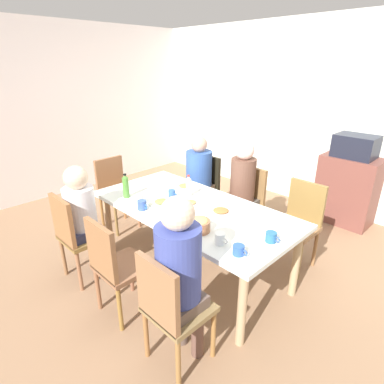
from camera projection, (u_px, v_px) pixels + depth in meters
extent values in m
plane|color=#8F6C4F|center=(192.00, 269.00, 3.30)|extent=(7.22, 7.22, 0.00)
cube|color=silver|center=(319.00, 117.00, 4.45)|extent=(6.25, 0.12, 2.60)
cube|color=silver|center=(51.00, 112.00, 4.82)|extent=(0.12, 5.19, 2.60)
cube|color=white|center=(192.00, 208.00, 3.03)|extent=(2.04, 0.99, 0.04)
cylinder|color=tan|center=(109.00, 223.00, 3.51)|extent=(0.07, 0.07, 0.69)
cylinder|color=tan|center=(242.00, 308.00, 2.30)|extent=(0.07, 0.07, 0.69)
cylinder|color=tan|center=(163.00, 203.00, 4.03)|extent=(0.07, 0.07, 0.69)
cylinder|color=tan|center=(296.00, 263.00, 2.82)|extent=(0.07, 0.07, 0.69)
cube|color=brown|center=(124.00, 266.00, 2.61)|extent=(0.40, 0.40, 0.04)
cylinder|color=brown|center=(98.00, 288.00, 2.70)|extent=(0.04, 0.04, 0.43)
cylinder|color=olive|center=(120.00, 309.00, 2.47)|extent=(0.04, 0.04, 0.43)
cylinder|color=brown|center=(131.00, 271.00, 2.92)|extent=(0.04, 0.04, 0.43)
cylinder|color=#925835|center=(154.00, 288.00, 2.69)|extent=(0.04, 0.04, 0.43)
cube|color=#8D5E3A|center=(101.00, 251.00, 2.40)|extent=(0.38, 0.04, 0.45)
cube|color=olive|center=(119.00, 196.00, 4.00)|extent=(0.40, 0.40, 0.04)
cylinder|color=#94623A|center=(124.00, 204.00, 4.30)|extent=(0.04, 0.04, 0.43)
cylinder|color=brown|center=(102.00, 212.00, 4.08)|extent=(0.04, 0.04, 0.43)
cylinder|color=#956041|center=(139.00, 212.00, 4.08)|extent=(0.04, 0.04, 0.43)
cylinder|color=olive|center=(116.00, 220.00, 3.86)|extent=(0.04, 0.04, 0.43)
cube|color=brown|center=(110.00, 175.00, 4.03)|extent=(0.04, 0.38, 0.45)
cube|color=#915841|center=(241.00, 209.00, 3.65)|extent=(0.40, 0.40, 0.04)
cylinder|color=brown|center=(260.00, 226.00, 3.73)|extent=(0.04, 0.04, 0.43)
cylinder|color=olive|center=(237.00, 217.00, 3.96)|extent=(0.04, 0.04, 0.43)
cylinder|color=brown|center=(243.00, 236.00, 3.51)|extent=(0.04, 0.04, 0.43)
cylinder|color=brown|center=(219.00, 226.00, 3.73)|extent=(0.04, 0.04, 0.43)
cube|color=olive|center=(251.00, 186.00, 3.68)|extent=(0.38, 0.04, 0.45)
cylinder|color=brown|center=(240.00, 230.00, 3.61)|extent=(0.09, 0.09, 0.45)
cylinder|color=brown|center=(229.00, 225.00, 3.72)|extent=(0.09, 0.09, 0.45)
cube|color=#524B44|center=(241.00, 204.00, 3.62)|extent=(0.30, 0.30, 0.10)
cylinder|color=brown|center=(243.00, 180.00, 3.51)|extent=(0.28, 0.28, 0.49)
sphere|color=beige|center=(245.00, 150.00, 3.38)|extent=(0.21, 0.21, 0.21)
cube|color=#8B6341|center=(295.00, 229.00, 3.20)|extent=(0.40, 0.40, 0.04)
cylinder|color=#94673E|center=(315.00, 248.00, 3.28)|extent=(0.04, 0.04, 0.43)
cylinder|color=olive|center=(286.00, 236.00, 3.51)|extent=(0.04, 0.04, 0.43)
cylinder|color=olive|center=(299.00, 261.00, 3.06)|extent=(0.04, 0.04, 0.43)
cylinder|color=brown|center=(269.00, 248.00, 3.29)|extent=(0.04, 0.04, 0.43)
cube|color=olive|center=(306.00, 203.00, 3.23)|extent=(0.38, 0.04, 0.45)
cube|color=olive|center=(84.00, 237.00, 3.06)|extent=(0.40, 0.40, 0.04)
cylinder|color=brown|center=(63.00, 256.00, 3.14)|extent=(0.04, 0.04, 0.43)
cylinder|color=#8E5F40|center=(79.00, 271.00, 2.92)|extent=(0.04, 0.04, 0.43)
cylinder|color=#90593B|center=(94.00, 243.00, 3.36)|extent=(0.04, 0.04, 0.43)
cylinder|color=#956041|center=(111.00, 256.00, 3.14)|extent=(0.04, 0.04, 0.43)
cube|color=#936039|center=(63.00, 221.00, 2.85)|extent=(0.38, 0.04, 0.45)
cylinder|color=#2B324F|center=(92.00, 248.00, 3.26)|extent=(0.09, 0.09, 0.45)
cylinder|color=#322F4B|center=(100.00, 255.00, 3.15)|extent=(0.09, 0.09, 0.45)
cube|color=#2E2F4B|center=(84.00, 231.00, 3.03)|extent=(0.30, 0.30, 0.10)
cylinder|color=silver|center=(80.00, 208.00, 2.94)|extent=(0.28, 0.28, 0.40)
sphere|color=beige|center=(76.00, 178.00, 2.83)|extent=(0.22, 0.22, 0.22)
cube|color=olive|center=(179.00, 309.00, 2.16)|extent=(0.40, 0.40, 0.04)
cylinder|color=#916035|center=(146.00, 333.00, 2.25)|extent=(0.04, 0.04, 0.43)
cylinder|color=olive|center=(178.00, 363.00, 2.03)|extent=(0.04, 0.04, 0.43)
cylinder|color=olive|center=(181.00, 309.00, 2.47)|extent=(0.04, 0.04, 0.43)
cylinder|color=olive|center=(213.00, 333.00, 2.25)|extent=(0.04, 0.04, 0.43)
cube|color=#926542|center=(157.00, 294.00, 1.96)|extent=(0.38, 0.04, 0.45)
cylinder|color=brown|center=(182.00, 319.00, 2.36)|extent=(0.09, 0.09, 0.45)
cylinder|color=brown|center=(198.00, 331.00, 2.26)|extent=(0.09, 0.09, 0.45)
cube|color=brown|center=(179.00, 302.00, 2.14)|extent=(0.30, 0.30, 0.10)
cylinder|color=#3C4999|center=(178.00, 263.00, 2.02)|extent=(0.30, 0.30, 0.52)
sphere|color=beige|center=(177.00, 213.00, 1.89)|extent=(0.22, 0.22, 0.22)
cube|color=black|center=(199.00, 193.00, 4.09)|extent=(0.40, 0.40, 0.04)
cylinder|color=black|center=(217.00, 208.00, 4.18)|extent=(0.04, 0.04, 0.43)
cylinder|color=black|center=(198.00, 201.00, 4.40)|extent=(0.04, 0.04, 0.43)
cylinder|color=black|center=(199.00, 216.00, 3.96)|extent=(0.04, 0.04, 0.43)
cylinder|color=black|center=(181.00, 208.00, 4.18)|extent=(0.04, 0.04, 0.43)
cube|color=black|center=(208.00, 172.00, 4.12)|extent=(0.38, 0.04, 0.45)
cylinder|color=brown|center=(198.00, 212.00, 4.06)|extent=(0.09, 0.09, 0.45)
cylinder|color=brown|center=(189.00, 208.00, 4.16)|extent=(0.09, 0.09, 0.45)
cube|color=brown|center=(199.00, 188.00, 4.07)|extent=(0.30, 0.30, 0.10)
cylinder|color=#30539C|center=(199.00, 168.00, 3.97)|extent=(0.33, 0.33, 0.44)
sphere|color=tan|center=(199.00, 144.00, 3.85)|extent=(0.20, 0.20, 0.20)
cylinder|color=white|center=(185.00, 187.00, 3.47)|extent=(0.24, 0.24, 0.01)
ellipsoid|color=olive|center=(185.00, 185.00, 3.46)|extent=(0.13, 0.13, 0.02)
cylinder|color=silver|center=(162.00, 203.00, 3.07)|extent=(0.25, 0.25, 0.01)
ellipsoid|color=olive|center=(162.00, 201.00, 3.07)|extent=(0.14, 0.14, 0.02)
cylinder|color=silver|center=(190.00, 204.00, 3.06)|extent=(0.21, 0.21, 0.01)
ellipsoid|color=tan|center=(190.00, 202.00, 3.05)|extent=(0.11, 0.11, 0.02)
cylinder|color=silver|center=(221.00, 212.00, 2.88)|extent=(0.26, 0.26, 0.01)
ellipsoid|color=#AE6D38|center=(221.00, 210.00, 2.88)|extent=(0.14, 0.14, 0.02)
cylinder|color=#9B6141|center=(198.00, 226.00, 2.57)|extent=(0.19, 0.19, 0.09)
ellipsoid|color=tan|center=(199.00, 221.00, 2.55)|extent=(0.15, 0.15, 0.04)
cylinder|color=white|center=(220.00, 238.00, 2.38)|extent=(0.08, 0.08, 0.09)
torus|color=white|center=(225.00, 241.00, 2.35)|extent=(0.05, 0.01, 0.05)
cylinder|color=white|center=(139.00, 200.00, 3.05)|extent=(0.08, 0.08, 0.10)
torus|color=white|center=(143.00, 201.00, 3.02)|extent=(0.05, 0.01, 0.05)
cylinder|color=#2D55A3|center=(238.00, 250.00, 2.25)|extent=(0.09, 0.09, 0.08)
torus|color=#3052A3|center=(245.00, 253.00, 2.21)|extent=(0.05, 0.01, 0.05)
cylinder|color=#3C5AA4|center=(142.00, 205.00, 2.94)|extent=(0.09, 0.09, 0.09)
torus|color=#2A58A8|center=(145.00, 207.00, 2.91)|extent=(0.05, 0.01, 0.05)
cylinder|color=#296294|center=(271.00, 237.00, 2.41)|extent=(0.08, 0.08, 0.08)
torus|color=#38549F|center=(277.00, 240.00, 2.37)|extent=(0.05, 0.01, 0.05)
cylinder|color=#3760A1|center=(172.00, 194.00, 3.19)|extent=(0.07, 0.07, 0.09)
torus|color=#2B57A6|center=(175.00, 195.00, 3.16)|extent=(0.05, 0.01, 0.05)
cylinder|color=silver|center=(189.00, 188.00, 3.21)|extent=(0.05, 0.05, 0.19)
cone|color=silver|center=(188.00, 178.00, 3.17)|extent=(0.05, 0.05, 0.03)
cylinder|color=red|center=(188.00, 176.00, 3.16)|extent=(0.03, 0.03, 0.01)
cylinder|color=#4B8834|center=(126.00, 188.00, 3.19)|extent=(0.06, 0.06, 0.21)
cone|color=#467D2E|center=(125.00, 176.00, 3.14)|extent=(0.06, 0.06, 0.03)
cylinder|color=black|center=(125.00, 175.00, 3.13)|extent=(0.03, 0.03, 0.01)
cube|color=brown|center=(347.00, 190.00, 4.15)|extent=(0.70, 0.44, 0.90)
cube|color=#1D212F|center=(355.00, 146.00, 3.93)|extent=(0.48, 0.36, 0.28)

